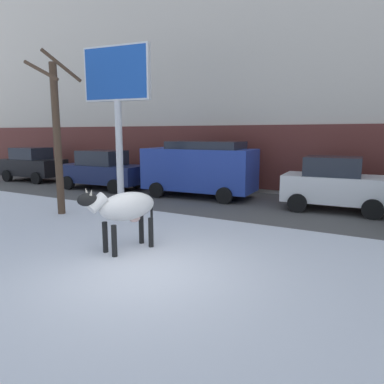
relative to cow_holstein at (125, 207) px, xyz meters
name	(u,v)px	position (x,y,z in m)	size (l,w,h in m)	color
ground_plane	(144,271)	(1.13, -0.85, -1.00)	(120.00, 120.00, 0.00)	white
road_strip	(263,205)	(1.13, 6.51, -1.00)	(60.00, 5.60, 0.01)	#514F4C
building_facade	(304,52)	(1.13, 12.03, 5.48)	(44.00, 6.10, 13.00)	beige
cow_holstein	(125,207)	(0.00, 0.00, 0.00)	(1.00, 1.93, 1.54)	silver
billboard	(117,84)	(-3.19, 3.55, 3.31)	(2.52, 0.53, 5.56)	silver
car_black_hatchback	(33,164)	(-12.22, 6.77, -0.07)	(3.59, 2.09, 1.86)	black
car_navy_sedan	(103,170)	(-6.82, 6.51, -0.09)	(4.29, 2.17, 1.84)	#19234C
car_blue_van	(200,167)	(-1.75, 6.87, 0.24)	(4.70, 2.33, 2.32)	#233D9E
car_white_hatchback	(335,184)	(3.56, 6.82, -0.07)	(3.59, 2.09, 1.86)	white
pedestrian_near_billboard	(291,173)	(1.34, 9.75, -0.12)	(0.36, 0.24, 1.73)	#282833
pedestrian_by_cars	(373,178)	(4.59, 9.75, -0.12)	(0.36, 0.24, 1.73)	#282833
bare_tree_left_lot	(57,134)	(-4.27, 1.83, 1.64)	(1.24, 1.24, 5.08)	#4C3828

